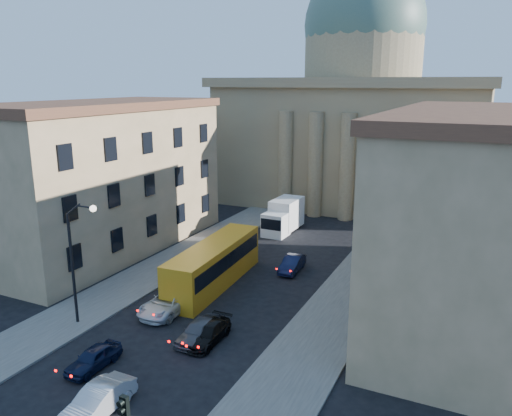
{
  "coord_description": "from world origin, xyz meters",
  "views": [
    {
      "loc": [
        17.6,
        -15.52,
        16.53
      ],
      "look_at": [
        1.57,
        18.16,
        7.05
      ],
      "focal_mm": 35.0,
      "sensor_mm": 36.0,
      "label": 1
    }
  ],
  "objects_px": {
    "city_bus": "(214,263)",
    "box_truck": "(283,217)",
    "car_right_near": "(97,401)",
    "street_lamp": "(77,253)",
    "car_left_near": "(94,358)"
  },
  "relations": [
    {
      "from": "car_left_near",
      "to": "street_lamp",
      "type": "bearing_deg",
      "value": 141.07
    },
    {
      "from": "car_left_near",
      "to": "box_truck",
      "type": "bearing_deg",
      "value": 92.19
    },
    {
      "from": "street_lamp",
      "to": "car_left_near",
      "type": "xyz_separation_m",
      "value": [
        4.54,
        -3.83,
        -4.64
      ]
    },
    {
      "from": "street_lamp",
      "to": "box_truck",
      "type": "bearing_deg",
      "value": 81.5
    },
    {
      "from": "street_lamp",
      "to": "city_bus",
      "type": "relative_size",
      "value": 0.7
    },
    {
      "from": "car_right_near",
      "to": "city_bus",
      "type": "bearing_deg",
      "value": 100.36
    },
    {
      "from": "car_left_near",
      "to": "car_right_near",
      "type": "xyz_separation_m",
      "value": [
        3.23,
        -3.17,
        0.1
      ]
    },
    {
      "from": "box_truck",
      "to": "car_right_near",
      "type": "bearing_deg",
      "value": -82.19
    },
    {
      "from": "street_lamp",
      "to": "car_right_near",
      "type": "bearing_deg",
      "value": -42.02
    },
    {
      "from": "city_bus",
      "to": "box_truck",
      "type": "relative_size",
      "value": 1.93
    },
    {
      "from": "city_bus",
      "to": "car_left_near",
      "type": "bearing_deg",
      "value": -93.94
    },
    {
      "from": "street_lamp",
      "to": "box_truck",
      "type": "height_order",
      "value": "street_lamp"
    },
    {
      "from": "car_right_near",
      "to": "city_bus",
      "type": "relative_size",
      "value": 0.36
    },
    {
      "from": "city_bus",
      "to": "box_truck",
      "type": "distance_m",
      "value": 16.65
    },
    {
      "from": "car_right_near",
      "to": "car_left_near",
      "type": "bearing_deg",
      "value": 135.67
    }
  ]
}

